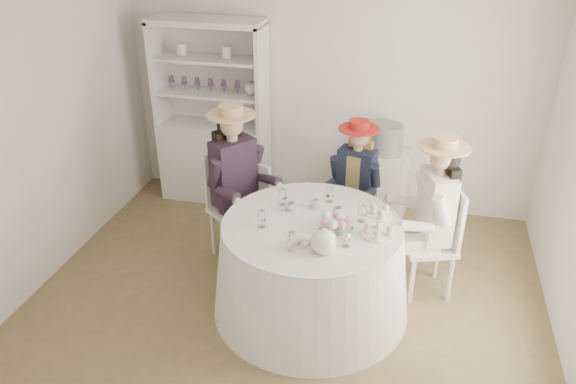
# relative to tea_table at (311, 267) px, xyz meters

# --- Properties ---
(ground) EXTENTS (4.50, 4.50, 0.00)m
(ground) POSITION_rel_tea_table_xyz_m (-0.23, 0.02, -0.42)
(ground) COLOR brown
(ground) RESTS_ON ground
(wall_back) EXTENTS (4.50, 0.00, 4.50)m
(wall_back) POSITION_rel_tea_table_xyz_m (-0.23, 2.02, 0.93)
(wall_back) COLOR silver
(wall_back) RESTS_ON ground
(wall_front) EXTENTS (4.50, 0.00, 4.50)m
(wall_front) POSITION_rel_tea_table_xyz_m (-0.23, -1.98, 0.93)
(wall_front) COLOR silver
(wall_front) RESTS_ON ground
(wall_left) EXTENTS (0.00, 4.50, 4.50)m
(wall_left) POSITION_rel_tea_table_xyz_m (-2.48, 0.02, 0.93)
(wall_left) COLOR silver
(wall_left) RESTS_ON ground
(tea_table) EXTENTS (1.68, 1.68, 0.85)m
(tea_table) POSITION_rel_tea_table_xyz_m (0.00, 0.00, 0.00)
(tea_table) COLOR white
(tea_table) RESTS_ON ground
(hutch) EXTENTS (1.41, 0.92, 2.08)m
(hutch) POSITION_rel_tea_table_xyz_m (-1.51, 1.78, 0.32)
(hutch) COLOR silver
(hutch) RESTS_ON ground
(side_table) EXTENTS (0.55, 0.55, 0.76)m
(side_table) POSITION_rel_tea_table_xyz_m (0.45, 1.77, -0.04)
(side_table) COLOR silver
(side_table) RESTS_ON ground
(hatbox) EXTENTS (0.39, 0.39, 0.32)m
(hatbox) POSITION_rel_tea_table_xyz_m (0.45, 1.77, 0.50)
(hatbox) COLOR black
(hatbox) RESTS_ON side_table
(guest_left) EXTENTS (0.67, 0.64, 1.57)m
(guest_left) POSITION_rel_tea_table_xyz_m (-0.86, 0.62, 0.46)
(guest_left) COLOR silver
(guest_left) RESTS_ON ground
(guest_mid) EXTENTS (0.51, 0.55, 1.36)m
(guest_mid) POSITION_rel_tea_table_xyz_m (0.21, 1.05, 0.35)
(guest_mid) COLOR silver
(guest_mid) RESTS_ON ground
(guest_right) EXTENTS (0.62, 0.57, 1.50)m
(guest_right) POSITION_rel_tea_table_xyz_m (0.94, 0.49, 0.42)
(guest_right) COLOR silver
(guest_right) RESTS_ON ground
(spare_chair) EXTENTS (0.53, 0.53, 0.96)m
(spare_chair) POSITION_rel_tea_table_xyz_m (-0.67, 0.88, 0.09)
(spare_chair) COLOR silver
(spare_chair) RESTS_ON ground
(teacup_a) EXTENTS (0.09, 0.09, 0.06)m
(teacup_a) POSITION_rel_tea_table_xyz_m (-0.22, 0.17, 0.46)
(teacup_a) COLOR white
(teacup_a) RESTS_ON tea_table
(teacup_b) EXTENTS (0.10, 0.10, 0.07)m
(teacup_b) POSITION_rel_tea_table_xyz_m (-0.04, 0.26, 0.46)
(teacup_b) COLOR white
(teacup_b) RESTS_ON tea_table
(teacup_c) EXTENTS (0.08, 0.08, 0.06)m
(teacup_c) POSITION_rel_tea_table_xyz_m (0.18, 0.19, 0.46)
(teacup_c) COLOR white
(teacup_c) RESTS_ON tea_table
(flower_bowl) EXTENTS (0.23, 0.23, 0.05)m
(flower_bowl) POSITION_rel_tea_table_xyz_m (0.19, 0.01, 0.45)
(flower_bowl) COLOR white
(flower_bowl) RESTS_ON tea_table
(flower_arrangement) EXTENTS (0.19, 0.19, 0.07)m
(flower_arrangement) POSITION_rel_tea_table_xyz_m (0.20, -0.08, 0.52)
(flower_arrangement) COLOR pink
(flower_arrangement) RESTS_ON tea_table
(table_teapot) EXTENTS (0.27, 0.19, 0.21)m
(table_teapot) POSITION_rel_tea_table_xyz_m (0.17, -0.37, 0.51)
(table_teapot) COLOR white
(table_teapot) RESTS_ON tea_table
(sandwich_plate) EXTENTS (0.25, 0.25, 0.06)m
(sandwich_plate) POSITION_rel_tea_table_xyz_m (-0.01, -0.32, 0.44)
(sandwich_plate) COLOR white
(sandwich_plate) RESTS_ON tea_table
(cupcake_stand) EXTENTS (0.26, 0.26, 0.25)m
(cupcake_stand) POSITION_rel_tea_table_xyz_m (0.53, -0.04, 0.52)
(cupcake_stand) COLOR white
(cupcake_stand) RESTS_ON tea_table
(stemware_set) EXTENTS (0.85, 0.88, 0.15)m
(stemware_set) POSITION_rel_tea_table_xyz_m (0.00, -0.00, 0.50)
(stemware_set) COLOR white
(stemware_set) RESTS_ON tea_table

